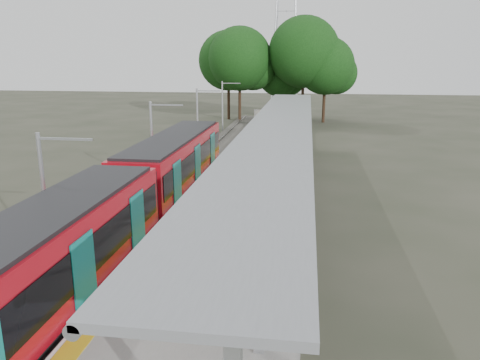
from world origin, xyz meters
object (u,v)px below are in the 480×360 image
at_px(train, 130,198).
at_px(info_pillar_near, 262,230).
at_px(bench_near, 291,262).
at_px(bench_mid, 285,172).
at_px(bench_far, 288,154).
at_px(info_pillar_far, 269,155).
at_px(litter_bin, 281,177).

distance_m(train, info_pillar_near, 6.53).
relative_size(bench_near, bench_mid, 0.98).
distance_m(train, bench_mid, 10.04).
bearing_deg(info_pillar_near, bench_mid, 78.54).
relative_size(bench_far, info_pillar_far, 1.03).
bearing_deg(bench_mid, litter_bin, -90.80).
height_order(bench_near, litter_bin, bench_near).
distance_m(train, bench_near, 8.37).
bearing_deg(litter_bin, bench_far, 88.79).
bearing_deg(bench_near, info_pillar_far, 102.98).
distance_m(bench_near, litter_bin, 11.34).
xyz_separation_m(train, bench_far, (6.25, 12.72, -0.47)).
height_order(train, bench_near, train).
height_order(bench_mid, info_pillar_far, info_pillar_far).
xyz_separation_m(info_pillar_near, info_pillar_far, (-0.95, 14.39, -0.19)).
xyz_separation_m(bench_near, litter_bin, (-0.99, 11.29, -0.08)).
height_order(train, info_pillar_far, train).
relative_size(bench_mid, info_pillar_far, 0.97).
bearing_deg(info_pillar_far, train, -94.09).
bearing_deg(bench_near, info_pillar_near, 128.31).
relative_size(bench_far, info_pillar_near, 0.80).
relative_size(train, info_pillar_near, 13.56).
height_order(bench_far, litter_bin, bench_far).
bearing_deg(bench_near, bench_mid, 99.29).
bearing_deg(train, bench_mid, 50.76).
relative_size(info_pillar_near, info_pillar_far, 1.28).
distance_m(bench_mid, litter_bin, 0.88).
bearing_deg(bench_far, bench_near, -89.25).
relative_size(train, bench_mid, 17.81).
height_order(train, bench_mid, train).
xyz_separation_m(bench_near, bench_mid, (-0.77, 12.14, 0.00)).
xyz_separation_m(bench_near, bench_far, (-0.86, 17.10, 0.05)).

